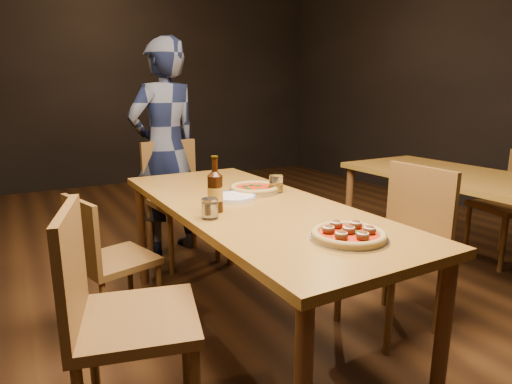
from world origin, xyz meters
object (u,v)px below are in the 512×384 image
chair_main_nw (137,318)px  chair_nbr_right (507,206)px  table_main (251,216)px  chair_main_sw (116,259)px  chair_main_e (391,248)px  water_glass (210,209)px  beer_bottle (215,192)px  amber_glass (276,184)px  pizza_margherita (255,188)px  diner (165,149)px  table_right (483,188)px  chair_end (182,200)px  pizza_meatball (349,234)px  plate_stack (234,197)px

chair_main_nw → chair_nbr_right: (2.97, 0.32, -0.03)m
table_main → chair_main_sw: (-0.62, 0.44, -0.27)m
chair_main_e → water_glass: bearing=-100.6°
beer_bottle → amber_glass: size_ratio=2.68×
pizza_margherita → amber_glass: bearing=-35.8°
table_main → diner: size_ratio=1.15×
chair_main_nw → chair_nbr_right: bearing=-68.7°
chair_main_nw → table_right: bearing=-70.3°
chair_end → chair_main_nw: bearing=-121.7°
pizza_meatball → plate_stack: bearing=96.9°
plate_stack → amber_glass: bearing=6.8°
pizza_meatball → amber_glass: amber_glass is taller
pizza_margherita → chair_main_sw: bearing=164.1°
table_main → chair_main_nw: (-0.72, -0.39, -0.19)m
chair_end → table_right: bearing=-46.5°
table_right → chair_main_sw: chair_main_sw is taller
table_right → chair_main_nw: bearing=-175.5°
plate_stack → chair_main_nw: bearing=-143.2°
pizza_meatball → pizza_margherita: size_ratio=1.02×
pizza_meatball → amber_glass: (0.19, 0.83, 0.03)m
table_right → chair_nbr_right: (0.55, 0.13, -0.22)m
chair_nbr_right → diner: (-2.23, 1.53, 0.41)m
amber_glass → diner: bearing=99.7°
chair_main_e → plate_stack: 0.90m
table_right → water_glass: water_glass is taller
beer_bottle → pizza_meatball: bearing=-65.6°
pizza_margherita → plate_stack: bearing=-150.6°
beer_bottle → water_glass: (-0.07, -0.09, -0.05)m
pizza_margherita → chair_main_e: bearing=-45.4°
diner → table_main: bearing=73.0°
amber_glass → chair_nbr_right: bearing=-6.3°
table_right → diner: diner is taller
chair_nbr_right → table_right: bearing=-62.7°
table_main → chair_nbr_right: bearing=-1.9°
table_right → chair_main_e: bearing=-172.5°
pizza_margherita → beer_bottle: (-0.38, -0.28, 0.08)m
table_main → water_glass: 0.35m
beer_bottle → amber_glass: 0.52m
table_right → chair_main_sw: bearing=164.6°
chair_main_nw → chair_end: (0.78, 1.60, 0.01)m
beer_bottle → chair_main_nw: bearing=-145.4°
chair_main_sw → beer_bottle: bearing=-156.9°
chair_nbr_right → amber_glass: bearing=-82.1°
chair_nbr_right → pizza_margherita: chair_nbr_right is taller
chair_end → water_glass: (-0.36, -1.36, 0.31)m
chair_main_sw → chair_end: bearing=-56.5°
chair_main_e → beer_bottle: bearing=-106.7°
chair_main_nw → chair_main_sw: chair_main_nw is taller
chair_nbr_right → pizza_meatball: size_ratio=2.91×
beer_bottle → pizza_margherita: bearing=36.2°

